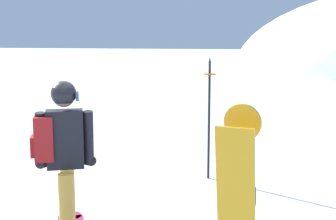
% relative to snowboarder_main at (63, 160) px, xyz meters
% --- Properties ---
extents(snowboarder_main, '(1.18, 1.55, 1.71)m').
position_rel_snowboarder_main_xyz_m(snowboarder_main, '(0.00, 0.00, 0.00)').
color(snowboarder_main, '#D11E5B').
rests_on(snowboarder_main, ground).
extents(spare_snowboard, '(0.28, 0.26, 1.65)m').
position_rel_snowboarder_main_xyz_m(spare_snowboard, '(1.92, -0.47, -0.08)').
color(spare_snowboard, orange).
rests_on(spare_snowboard, ground).
extents(piste_marker_near, '(0.20, 0.20, 1.88)m').
position_rel_snowboarder_main_xyz_m(piste_marker_near, '(0.58, 2.83, 0.16)').
color(piste_marker_near, black).
rests_on(piste_marker_near, ground).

